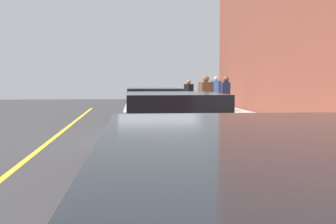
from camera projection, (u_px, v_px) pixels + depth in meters
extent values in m
plane|color=#333335|center=(159.00, 136.00, 12.81)|extent=(56.00, 56.00, 0.00)
cube|color=#A39E93|center=(261.00, 133.00, 13.15)|extent=(28.00, 4.60, 0.15)
cube|color=gold|center=(54.00, 138.00, 12.48)|extent=(28.00, 0.14, 0.01)
cube|color=white|center=(174.00, 127.00, 14.51)|extent=(7.61, 0.56, 0.22)
cube|color=black|center=(318.00, 215.00, 1.51)|extent=(2.18, 1.64, 0.60)
cylinder|color=black|center=(125.00, 147.00, 8.70)|extent=(0.64, 0.22, 0.64)
cylinder|color=black|center=(202.00, 146.00, 8.87)|extent=(0.64, 0.22, 0.64)
cylinder|color=black|center=(124.00, 177.00, 5.98)|extent=(0.64, 0.22, 0.64)
cylinder|color=black|center=(236.00, 174.00, 6.15)|extent=(0.64, 0.22, 0.64)
cube|color=maroon|center=(171.00, 143.00, 7.41)|extent=(4.43, 1.80, 0.64)
cube|color=black|center=(172.00, 110.00, 7.14)|extent=(2.30, 1.60, 0.60)
cylinder|color=black|center=(127.00, 121.00, 14.30)|extent=(0.64, 0.23, 0.64)
cylinder|color=black|center=(175.00, 121.00, 14.44)|extent=(0.64, 0.23, 0.64)
cylinder|color=black|center=(126.00, 131.00, 11.50)|extent=(0.64, 0.23, 0.64)
cylinder|color=black|center=(185.00, 131.00, 11.64)|extent=(0.64, 0.23, 0.64)
cube|color=white|center=(153.00, 117.00, 12.95)|extent=(4.58, 1.89, 0.64)
cube|color=black|center=(154.00, 98.00, 12.68)|extent=(2.39, 1.65, 0.60)
cylinder|color=black|center=(230.00, 109.00, 17.17)|extent=(0.18, 0.18, 0.79)
cylinder|color=black|center=(221.00, 109.00, 17.30)|extent=(0.18, 0.18, 0.79)
cube|color=brown|center=(226.00, 92.00, 17.18)|extent=(0.53, 0.46, 0.67)
sphere|color=brown|center=(226.00, 81.00, 17.15)|extent=(0.22, 0.22, 0.22)
cylinder|color=black|center=(185.00, 106.00, 19.91)|extent=(0.18, 0.18, 0.78)
cylinder|color=black|center=(192.00, 106.00, 20.08)|extent=(0.18, 0.18, 0.78)
cube|color=black|center=(189.00, 91.00, 19.94)|extent=(0.52, 0.43, 0.67)
sphere|color=tan|center=(189.00, 82.00, 19.91)|extent=(0.22, 0.22, 0.22)
cylinder|color=black|center=(214.00, 103.00, 22.07)|extent=(0.20, 0.20, 0.87)
cylinder|color=black|center=(218.00, 102.00, 22.39)|extent=(0.20, 0.20, 0.87)
cube|color=#335193|center=(216.00, 88.00, 22.17)|extent=(0.57, 0.58, 0.74)
sphere|color=beige|center=(216.00, 79.00, 22.13)|extent=(0.24, 0.24, 0.24)
cylinder|color=black|center=(231.00, 112.00, 15.65)|extent=(0.19, 0.19, 0.83)
cylinder|color=black|center=(221.00, 112.00, 15.68)|extent=(0.19, 0.19, 0.83)
cube|color=#1E284C|center=(226.00, 92.00, 15.61)|extent=(0.52, 0.38, 0.71)
sphere|color=brown|center=(226.00, 79.00, 15.57)|extent=(0.23, 0.23, 0.23)
cylinder|color=black|center=(209.00, 114.00, 14.69)|extent=(0.20, 0.20, 0.83)
cylinder|color=black|center=(203.00, 113.00, 15.04)|extent=(0.20, 0.20, 0.83)
cube|color=brown|center=(206.00, 92.00, 14.81)|extent=(0.45, 0.55, 0.71)
sphere|color=brown|center=(206.00, 79.00, 14.78)|extent=(0.23, 0.23, 0.23)
cube|color=#471E19|center=(216.00, 106.00, 21.82)|extent=(0.34, 0.22, 0.56)
cylinder|color=#4C4C4C|center=(216.00, 97.00, 21.79)|extent=(0.03, 0.03, 0.36)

